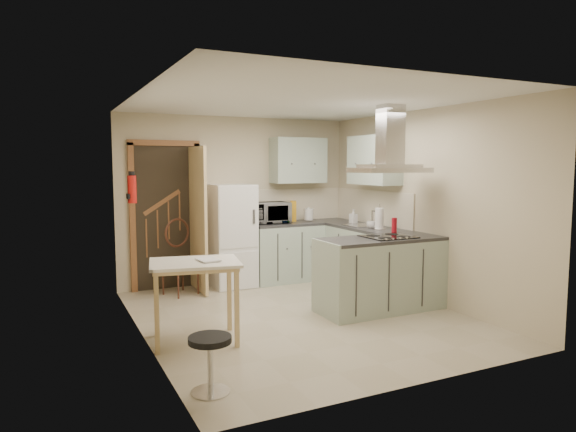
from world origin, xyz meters
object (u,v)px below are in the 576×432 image
microwave (270,213)px  drop_leaf_table (195,302)px  peninsula (381,274)px  stool (210,364)px  fridge (232,236)px  extractor_hood (390,170)px  bentwood_chair (180,261)px

microwave → drop_leaf_table: bearing=-128.1°
peninsula → stool: size_ratio=3.38×
fridge → microwave: size_ratio=2.62×
extractor_hood → microwave: size_ratio=1.57×
microwave → bentwood_chair: bearing=-170.8°
fridge → peninsula: bearing=-58.3°
drop_leaf_table → bentwood_chair: (0.33, 1.94, 0.06)m
peninsula → stool: peninsula is taller
fridge → drop_leaf_table: fridge is taller
bentwood_chair → fridge: bearing=-12.1°
bentwood_chair → microwave: microwave is taller
fridge → stool: fridge is taller
peninsula → bentwood_chair: (-2.04, 1.81, 0.02)m
extractor_hood → drop_leaf_table: extractor_hood is taller
drop_leaf_table → bentwood_chair: size_ratio=0.93×
drop_leaf_table → microwave: microwave is taller
peninsula → extractor_hood: (0.10, 0.00, 1.27)m
microwave → fridge: bearing=-175.8°
stool → bentwood_chair: bearing=80.1°
drop_leaf_table → microwave: (1.76, 2.13, 0.65)m
bentwood_chair → stool: (-0.55, -3.13, -0.24)m
stool → microwave: bearing=59.3°
drop_leaf_table → stool: size_ratio=1.92×
stool → microwave: 3.96m
extractor_hood → stool: size_ratio=1.96×
extractor_hood → peninsula: bearing=180.0°
extractor_hood → bentwood_chair: bearing=139.7°
fridge → microwave: bearing=2.8°
fridge → bentwood_chair: fridge is taller
bentwood_chair → stool: bentwood_chair is taller
extractor_hood → microwave: extractor_hood is taller
fridge → extractor_hood: bearing=-56.2°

